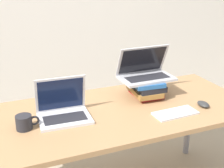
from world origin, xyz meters
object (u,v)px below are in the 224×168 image
laptop_left (63,110)px  wireless_keyboard (175,113)px  book_stack (145,87)px  mug (25,122)px  mouse (203,104)px  laptop_on_books (145,72)px

laptop_left → wireless_keyboard: (0.64, -0.22, -0.04)m
book_stack → mug: 0.86m
book_stack → mouse: 0.40m
mug → laptop_on_books: bearing=12.0°
laptop_left → mug: 0.24m
laptop_left → mouse: bearing=-12.2°
mouse → mug: bearing=173.1°
laptop_left → wireless_keyboard: 0.68m
mug → mouse: bearing=-6.9°
laptop_left → mouse: size_ratio=3.28×
laptop_on_books → wireless_keyboard: (0.03, -0.34, -0.16)m
wireless_keyboard → mouse: bearing=6.9°
laptop_left → wireless_keyboard: bearing=-18.5°
wireless_keyboard → mug: bearing=169.5°
mouse → mug: size_ratio=0.73×
laptop_on_books → wireless_keyboard: size_ratio=1.31×
laptop_on_books → mug: bearing=-168.0°
mouse → mug: (-1.11, 0.13, 0.03)m
wireless_keyboard → mug: mug is taller
laptop_left → laptop_on_books: laptop_on_books is taller
laptop_on_books → mouse: 0.44m
book_stack → mouse: size_ratio=2.96×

